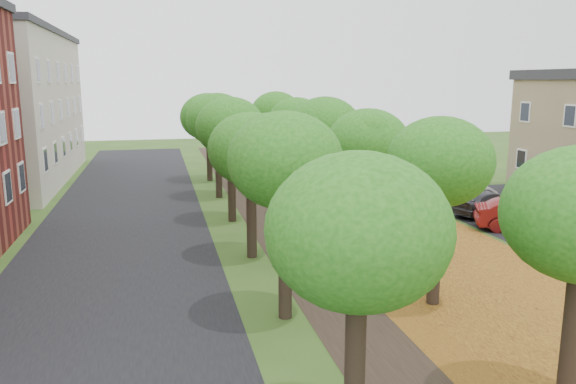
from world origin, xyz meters
TOP-DOWN VIEW (x-y plane):
  - street_asphalt at (-7.50, 15.00)m, footprint 8.00×70.00m
  - footpath at (0.00, 15.00)m, footprint 3.20×70.00m
  - leaf_verge at (5.00, 15.00)m, footprint 7.50×70.00m
  - parking_lot at (13.50, 16.00)m, footprint 9.00×16.00m
  - tree_row_west at (-2.20, 15.00)m, footprint 3.58×33.58m
  - tree_row_east at (2.60, 15.00)m, footprint 3.58×33.58m
  - car_red at (11.00, 13.00)m, footprint 4.88×3.42m
  - car_grey at (11.00, 16.29)m, footprint 4.63×3.08m
  - car_white at (11.00, 19.82)m, footprint 5.25×2.50m

SIDE VIEW (x-z plane):
  - street_asphalt at x=-7.50m, z-range 0.00..0.01m
  - parking_lot at x=13.50m, z-range 0.00..0.01m
  - footpath at x=0.00m, z-range 0.00..0.01m
  - leaf_verge at x=5.00m, z-range 0.00..0.01m
  - car_grey at x=11.00m, z-range 0.00..1.25m
  - car_white at x=11.00m, z-range 0.00..1.45m
  - car_red at x=11.00m, z-range 0.00..1.53m
  - tree_row_west at x=-2.20m, z-range 1.44..7.43m
  - tree_row_east at x=2.60m, z-range 1.44..7.43m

